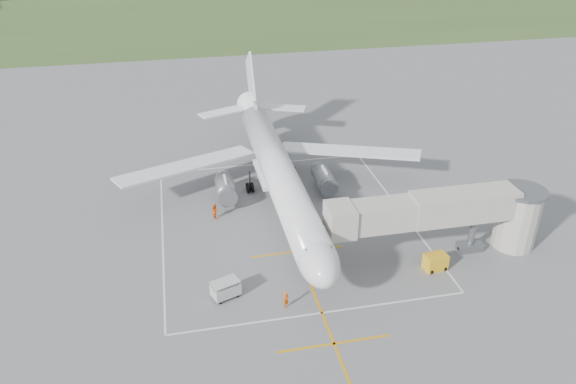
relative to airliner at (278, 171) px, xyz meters
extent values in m
plane|color=#5C5C5F|center=(0.00, -0.75, -4.39)|extent=(700.00, 700.00, 0.00)
cube|color=#395123|center=(0.00, 129.25, -4.38)|extent=(700.00, 120.00, 0.02)
cube|color=#C9850B|center=(0.00, -5.75, -4.38)|extent=(0.25, 60.00, 0.01)
cube|color=#C9850B|center=(0.00, -24.75, -4.38)|extent=(10.00, 0.25, 0.01)
cube|color=#C9850B|center=(0.00, -10.75, -4.38)|extent=(10.00, 0.25, 0.01)
cube|color=silver|center=(0.00, 11.25, -4.38)|extent=(28.00, 0.20, 0.01)
cube|color=silver|center=(0.00, -20.75, -4.38)|extent=(28.00, 0.20, 0.01)
cube|color=silver|center=(-14.00, -4.75, -4.38)|extent=(0.20, 32.00, 0.01)
cube|color=silver|center=(14.00, -4.75, -4.38)|extent=(0.20, 32.00, 0.01)
cylinder|color=silver|center=(0.00, -0.75, 0.11)|extent=(3.80, 36.00, 3.80)
ellipsoid|color=silver|center=(0.00, -18.75, 0.11)|extent=(3.80, 7.22, 3.80)
cube|color=black|center=(0.00, -19.65, 1.16)|extent=(2.40, 1.60, 0.99)
cone|color=silver|center=(0.00, 19.75, 0.51)|extent=(3.80, 6.00, 3.80)
cube|color=silver|center=(10.50, 5.25, -0.74)|extent=(17.93, 11.24, 1.23)
cube|color=silver|center=(-10.50, 5.25, -0.74)|extent=(17.93, 11.24, 1.23)
cube|color=silver|center=(0.00, 2.25, -1.44)|extent=(4.20, 8.00, 0.50)
cube|color=silver|center=(0.00, 20.45, 4.81)|extent=(0.30, 7.89, 8.65)
cube|color=silver|center=(0.00, 18.25, 1.81)|extent=(0.35, 5.00, 1.20)
cube|color=silver|center=(4.20, 19.45, 0.71)|extent=(7.85, 5.03, 0.20)
cube|color=silver|center=(-4.20, 19.45, 0.71)|extent=(7.85, 5.03, 0.20)
cylinder|color=slate|center=(6.20, 1.75, -2.49)|extent=(2.30, 4.20, 2.30)
cube|color=silver|center=(6.20, 1.45, -1.69)|extent=(0.25, 2.40, 1.20)
cylinder|color=slate|center=(-6.20, 1.75, -2.49)|extent=(2.30, 4.20, 2.30)
cube|color=silver|center=(-6.20, 1.45, -1.69)|extent=(0.25, 2.40, 1.20)
cylinder|color=black|center=(0.00, -15.25, -3.09)|extent=(0.18, 0.18, 2.60)
cylinder|color=black|center=(-0.11, -15.25, -3.99)|extent=(0.28, 0.80, 0.80)
cylinder|color=black|center=(0.11, -15.25, -3.99)|extent=(0.28, 0.80, 0.80)
cylinder|color=black|center=(2.90, 3.75, -2.99)|extent=(0.22, 0.22, 2.80)
cylinder|color=black|center=(2.62, 3.40, -3.91)|extent=(0.32, 0.96, 0.96)
cylinder|color=black|center=(3.18, 3.40, -3.91)|extent=(0.32, 0.96, 0.96)
cylinder|color=black|center=(2.62, 4.10, -3.91)|extent=(0.32, 0.96, 0.96)
cylinder|color=black|center=(3.18, 4.10, -3.91)|extent=(0.32, 0.96, 0.96)
cylinder|color=black|center=(-2.90, 3.75, -2.99)|extent=(0.22, 0.22, 2.80)
cylinder|color=black|center=(-3.18, 3.40, -3.91)|extent=(0.32, 0.96, 0.96)
cylinder|color=black|center=(-2.62, 3.40, -3.91)|extent=(0.32, 0.96, 0.96)
cylinder|color=black|center=(-3.18, 4.10, -3.91)|extent=(0.32, 0.96, 0.96)
cylinder|color=black|center=(-2.62, 4.10, -3.91)|extent=(0.32, 0.96, 0.96)
cube|color=gray|center=(7.74, -14.25, 1.21)|extent=(11.09, 2.90, 2.80)
cube|color=gray|center=(16.46, -14.25, 1.31)|extent=(11.09, 3.10, 3.00)
cube|color=gray|center=(3.40, -14.25, 1.21)|extent=(2.60, 3.40, 3.00)
cylinder|color=slate|center=(18.00, -14.25, -2.29)|extent=(0.70, 0.70, 4.20)
cube|color=slate|center=(18.00, -14.25, -3.94)|extent=(2.60, 1.40, 0.90)
cylinder|color=gray|center=(23.00, -14.25, -1.19)|extent=(4.40, 4.40, 6.40)
cylinder|color=slate|center=(23.00, -14.25, 2.21)|extent=(5.00, 5.00, 0.30)
cylinder|color=black|center=(17.00, -14.25, -4.04)|extent=(0.70, 0.30, 0.70)
cylinder|color=black|center=(19.00, -14.25, -4.04)|extent=(0.70, 0.30, 0.70)
cube|color=gold|center=(12.94, -16.59, -3.55)|extent=(2.40, 1.72, 1.68)
cylinder|color=black|center=(12.23, -17.30, -4.15)|extent=(0.28, 0.52, 0.49)
cylinder|color=black|center=(13.79, -17.11, -4.15)|extent=(0.28, 0.52, 0.49)
cube|color=#B3B3B3|center=(-8.28, -16.67, -3.52)|extent=(2.96, 2.35, 1.13)
cube|color=#B3B3B3|center=(-8.28, -16.67, -2.64)|extent=(2.96, 2.35, 0.08)
cylinder|color=black|center=(-9.03, -17.61, -3.31)|extent=(0.08, 0.08, 1.34)
cylinder|color=black|center=(-7.10, -16.89, -3.31)|extent=(0.08, 0.08, 1.34)
cylinder|color=black|center=(-9.46, -16.46, -3.31)|extent=(0.08, 0.08, 1.34)
cylinder|color=black|center=(-7.54, -15.73, -3.31)|extent=(0.08, 0.08, 1.34)
cylinder|color=black|center=(-8.95, -17.53, -4.19)|extent=(0.32, 0.45, 0.41)
cylinder|color=black|center=(-7.21, -16.88, -4.19)|extent=(0.32, 0.45, 0.41)
cylinder|color=black|center=(-9.35, -16.47, -4.19)|extent=(0.32, 0.45, 0.41)
cylinder|color=black|center=(-7.61, -15.81, -4.19)|extent=(0.32, 0.45, 0.41)
imported|color=#EB5207|center=(-3.03, -19.28, -3.54)|extent=(0.74, 0.69, 1.71)
imported|color=#DF4607|center=(-7.86, -1.95, -3.49)|extent=(0.99, 1.09, 1.81)
camera|label=1|loc=(-11.23, -58.81, 29.65)|focal=35.00mm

